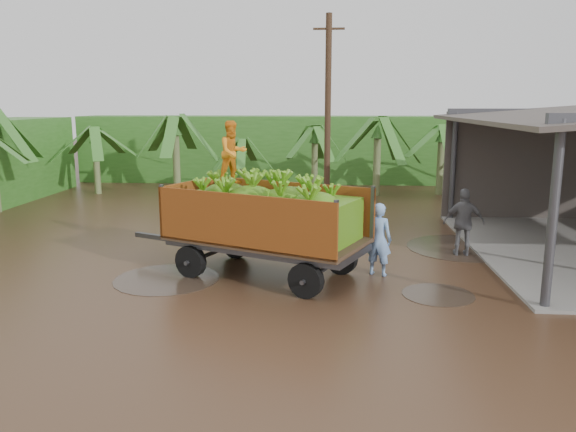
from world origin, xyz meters
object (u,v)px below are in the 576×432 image
object	(u,v)px
banana_trailer	(266,219)
man_grey	(464,222)
utility_pole	(328,114)
man_blue	(378,239)

from	to	relation	value
banana_trailer	man_grey	size ratio (longest dim) A/B	3.45
utility_pole	man_grey	bearing A→B (deg)	-58.10
man_blue	utility_pole	world-z (taller)	utility_pole
man_blue	utility_pole	size ratio (longest dim) A/B	0.24
man_blue	man_grey	world-z (taller)	man_grey
banana_trailer	man_blue	world-z (taller)	banana_trailer
man_grey	utility_pole	xyz separation A→B (m)	(-3.92, 6.29, 2.90)
banana_trailer	utility_pole	size ratio (longest dim) A/B	0.88
man_blue	man_grey	xyz separation A→B (m)	(2.60, 2.06, 0.04)
banana_trailer	man_grey	distance (m)	5.92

